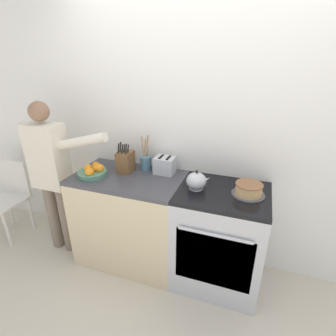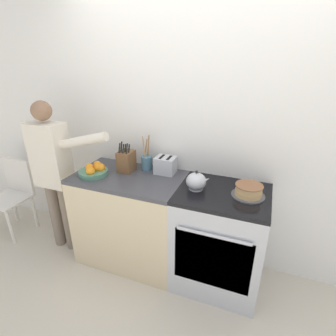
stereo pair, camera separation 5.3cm
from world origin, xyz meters
The scene contains 12 objects.
ground_plane centered at (0.00, 0.00, 0.00)m, with size 16.00×16.00×0.00m, color beige.
wall_back centered at (0.00, 0.62, 1.30)m, with size 8.00×0.04×2.60m.
counter_cabinet centered at (-0.61, 0.30, 0.45)m, with size 0.98×0.60×0.91m.
stove_range centered at (0.25, 0.30, 0.45)m, with size 0.72×0.63×0.91m.
layer_cake centered at (0.43, 0.31, 0.95)m, with size 0.25×0.25×0.10m.
tea_kettle centered at (0.03, 0.28, 0.98)m, with size 0.20×0.16×0.16m.
knife_block centered at (-0.67, 0.39, 1.01)m, with size 0.13×0.16×0.28m.
utensil_crock centered at (-0.51, 0.49, 0.99)m, with size 0.10×0.10×0.34m.
fruit_bowl centered at (-0.90, 0.22, 0.95)m, with size 0.26×0.26×0.10m.
toaster centered at (-0.32, 0.48, 0.98)m, with size 0.20×0.16×0.16m.
person_baker centered at (-1.35, 0.18, 0.92)m, with size 0.90×0.20×1.55m.
dining_chair centered at (-2.08, 0.25, 0.48)m, with size 0.40×0.40×0.84m.
Camera 2 is at (0.49, -1.55, 1.91)m, focal length 28.00 mm.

